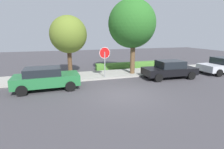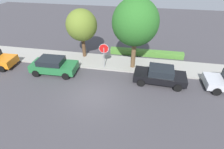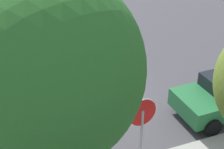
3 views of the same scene
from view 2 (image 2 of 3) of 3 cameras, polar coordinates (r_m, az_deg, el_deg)
ground_plane at (r=13.73m, az=-5.88°, el=-6.63°), size 60.00×60.00×0.00m
sidewalk_curb at (r=17.77m, az=-1.54°, el=4.07°), size 32.00×2.92×0.14m
stop_sign at (r=16.02m, az=-2.67°, el=7.40°), size 0.88×0.09×2.53m
parked_car_green at (r=16.73m, az=-18.54°, el=2.86°), size 4.12×2.15×1.44m
parked_car_black at (r=15.10m, az=15.39°, el=-0.19°), size 4.33×2.19×1.44m
street_tree_near_corner at (r=17.71m, az=-9.91°, el=15.52°), size 3.01×3.01×5.02m
street_tree_mid_block at (r=15.45m, az=7.63°, el=16.47°), size 3.98×3.98×6.39m
front_yard_hedge at (r=19.36m, az=11.10°, el=6.90°), size 7.76×0.60×0.64m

